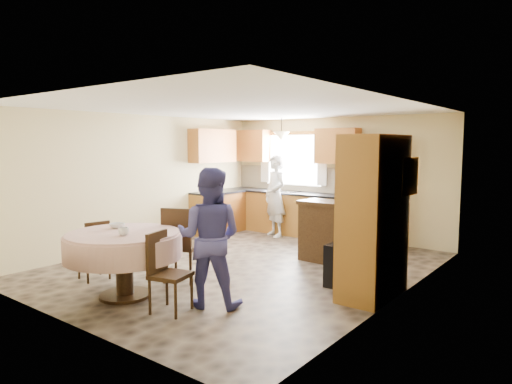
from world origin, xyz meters
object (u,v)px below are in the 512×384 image
object	(u,v)px
chair_back	(180,241)
person_dining	(210,237)
chair_left	(95,247)
oven_tower	(380,191)
chair_right	(165,268)
sideboard	(339,235)
dining_table	(124,246)
cupboard	(374,217)
person_sink	(275,196)

from	to	relation	value
chair_back	person_dining	world-z (taller)	person_dining
chair_left	chair_back	size ratio (longest dim) A/B	0.80
oven_tower	chair_right	size ratio (longest dim) A/B	2.27
oven_tower	sideboard	bearing A→B (deg)	-91.19
dining_table	chair_right	bearing A→B (deg)	-1.32
cupboard	chair_left	world-z (taller)	cupboard
sideboard	person_dining	distance (m)	2.76
dining_table	person_sink	distance (m)	4.40
chair_back	person_sink	size ratio (longest dim) A/B	0.62
sideboard	chair_left	world-z (taller)	sideboard
sideboard	dining_table	bearing A→B (deg)	-111.14
cupboard	person_sink	size ratio (longest dim) A/B	1.20
chair_back	sideboard	bearing A→B (deg)	-142.89
dining_table	chair_left	world-z (taller)	chair_left
cupboard	chair_right	distance (m)	2.65
sideboard	cupboard	world-z (taller)	cupboard
dining_table	chair_back	world-z (taller)	chair_back
chair_back	chair_right	size ratio (longest dim) A/B	1.14
chair_back	chair_right	world-z (taller)	chair_back
cupboard	person_dining	world-z (taller)	cupboard
chair_left	person_sink	distance (m)	4.17
chair_left	person_dining	xyz separation A→B (m)	(2.01, 0.24, 0.36)
cupboard	dining_table	bearing A→B (deg)	-142.12
oven_tower	person_dining	distance (m)	4.35
oven_tower	chair_left	bearing A→B (deg)	-117.35
chair_left	chair_back	bearing A→B (deg)	132.99
sideboard	oven_tower	bearing A→B (deg)	91.58
dining_table	person_dining	bearing A→B (deg)	22.05
chair_back	chair_right	distance (m)	1.12
person_dining	cupboard	bearing A→B (deg)	-160.47
chair_back	chair_right	xyz separation A→B (m)	(0.69, -0.88, -0.07)
oven_tower	cupboard	size ratio (longest dim) A/B	1.03
oven_tower	sideboard	world-z (taller)	oven_tower
oven_tower	cupboard	bearing A→B (deg)	-69.21
chair_left	person_dining	size ratio (longest dim) A/B	0.51
chair_right	person_sink	distance (m)	4.62
person_sink	sideboard	bearing A→B (deg)	-5.24
person_sink	chair_back	bearing A→B (deg)	-52.64
dining_table	oven_tower	bearing A→B (deg)	73.28
oven_tower	chair_left	xyz separation A→B (m)	(-2.36, -4.57, -0.58)
chair_right	dining_table	bearing A→B (deg)	73.98
oven_tower	dining_table	bearing A→B (deg)	-106.72
oven_tower	chair_right	world-z (taller)	oven_tower
dining_table	chair_back	bearing A→B (deg)	83.13
cupboard	chair_left	bearing A→B (deg)	-152.97
chair_right	chair_left	bearing A→B (deg)	68.33
sideboard	chair_left	size ratio (longest dim) A/B	1.54
chair_right	person_sink	size ratio (longest dim) A/B	0.54
cupboard	dining_table	size ratio (longest dim) A/B	1.41
cupboard	chair_back	bearing A→B (deg)	-155.73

